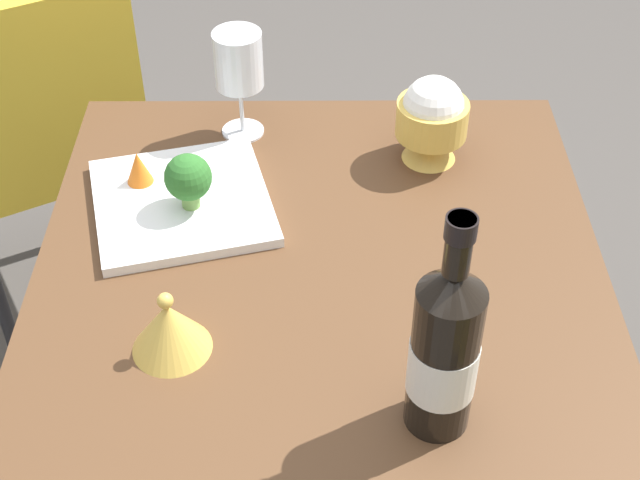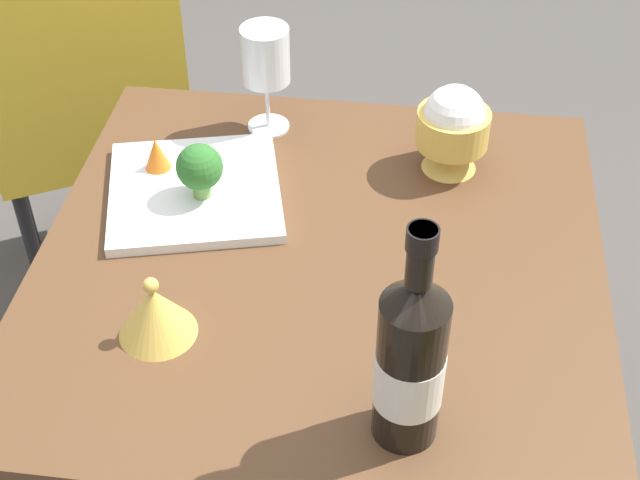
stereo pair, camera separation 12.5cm
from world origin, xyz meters
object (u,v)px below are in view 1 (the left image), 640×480
Objects in this scene: wine_bottle at (445,350)px; wine_glass at (238,63)px; rice_bowl_lid at (169,327)px; broccoli_floret at (188,178)px; carrot_garnish_left at (138,167)px; serving_plate at (182,202)px; rice_bowl at (432,118)px; chair_near_window at (38,134)px.

wine_glass is (-0.26, 0.58, 0.01)m from wine_bottle.
wine_glass reaches higher than rice_bowl_lid.
broccoli_floret is 0.10m from carrot_garnish_left.
wine_glass is 0.22m from carrot_garnish_left.
wine_bottle is 0.34m from rice_bowl_lid.
wine_bottle is 0.49m from broccoli_floret.
broccoli_floret reaches higher than carrot_garnish_left.
rice_bowl_lid is at bearing -86.47° from serving_plate.
broccoli_floret is (-0.36, -0.14, -0.01)m from rice_bowl.
serving_plate is 0.08m from carrot_garnish_left.
serving_plate is 3.54× the size of broccoli_floret.
broccoli_floret is at bearing -81.37° from chair_near_window.
chair_near_window is 0.61m from wine_glass.
chair_near_window is 2.80× the size of serving_plate.
wine_glass is 1.26× the size of rice_bowl.
chair_near_window is 0.63m from serving_plate.
serving_plate is at bearing 130.91° from wine_bottle.
wine_glass is at bearing -61.64° from chair_near_window.
chair_near_window is at bearing 127.28° from serving_plate.
wine_bottle is 0.52m from serving_plate.
broccoli_floret is (-0.32, 0.37, -0.05)m from wine_bottle.
wine_bottle is at bearing -19.00° from rice_bowl_lid.
rice_bowl is (0.73, -0.35, 0.27)m from chair_near_window.
serving_plate is (-0.02, 0.28, -0.03)m from rice_bowl_lid.
carrot_garnish_left is at bearing -133.74° from wine_glass.
chair_near_window is 0.87m from rice_bowl_lid.
rice_bowl is 1.42× the size of rice_bowl_lid.
chair_near_window reaches higher than rice_bowl_lid.
chair_near_window is at bearing 127.50° from broccoli_floret.
serving_plate is 0.06m from broccoli_floret.
wine_glass is (0.44, -0.28, 0.33)m from chair_near_window.
wine_bottle is 5.86× the size of carrot_garnish_left.
broccoli_floret is (0.02, -0.02, 0.06)m from serving_plate.
rice_bowl is at bearing 10.19° from carrot_garnish_left.
rice_bowl reaches higher than carrot_garnish_left.
chair_near_window is 0.86m from rice_bowl.
serving_plate is (-0.08, -0.19, -0.12)m from wine_glass.
rice_bowl_lid is 0.26m from broccoli_floret.
wine_glass reaches higher than serving_plate.
wine_bottle is 0.51m from rice_bowl.
serving_plate is (0.36, -0.47, 0.21)m from chair_near_window.
broccoli_floret reaches higher than rice_bowl_lid.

